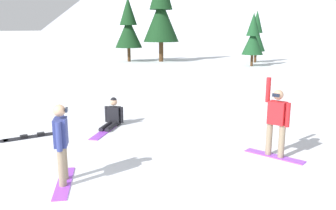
{
  "coord_description": "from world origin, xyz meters",
  "views": [
    {
      "loc": [
        3.19,
        -4.12,
        3.08
      ],
      "look_at": [
        -0.81,
        4.5,
        1.0
      ],
      "focal_mm": 37.38,
      "sensor_mm": 36.0,
      "label": 1
    }
  ],
  "objects_px": {
    "snowboarder_midground": "(277,121)",
    "pine_tree_tall": "(128,27)",
    "snowboarder_foreground": "(61,143)",
    "loose_snowboard_near_left": "(33,136)",
    "pine_tree_twin": "(256,34)",
    "pine_tree_broad": "(253,37)",
    "pine_tree_slender": "(161,12)",
    "snowboarder_background": "(112,117)"
  },
  "relations": [
    {
      "from": "snowboarder_background",
      "to": "loose_snowboard_near_left",
      "type": "distance_m",
      "value": 2.45
    },
    {
      "from": "pine_tree_broad",
      "to": "pine_tree_slender",
      "type": "height_order",
      "value": "pine_tree_slender"
    },
    {
      "from": "pine_tree_slender",
      "to": "pine_tree_tall",
      "type": "bearing_deg",
      "value": -155.38
    },
    {
      "from": "snowboarder_background",
      "to": "loose_snowboard_near_left",
      "type": "height_order",
      "value": "snowboarder_background"
    },
    {
      "from": "loose_snowboard_near_left",
      "to": "pine_tree_twin",
      "type": "relative_size",
      "value": 0.35
    },
    {
      "from": "pine_tree_twin",
      "to": "pine_tree_slender",
      "type": "xyz_separation_m",
      "value": [
        -8.32,
        -2.92,
        2.04
      ]
    },
    {
      "from": "pine_tree_broad",
      "to": "pine_tree_tall",
      "type": "height_order",
      "value": "pine_tree_tall"
    },
    {
      "from": "snowboarder_midground",
      "to": "pine_tree_tall",
      "type": "distance_m",
      "value": 26.33
    },
    {
      "from": "pine_tree_slender",
      "to": "pine_tree_tall",
      "type": "distance_m",
      "value": 3.35
    },
    {
      "from": "loose_snowboard_near_left",
      "to": "pine_tree_twin",
      "type": "xyz_separation_m",
      "value": [
        1.26,
        25.92,
        2.54
      ]
    },
    {
      "from": "loose_snowboard_near_left",
      "to": "pine_tree_slender",
      "type": "height_order",
      "value": "pine_tree_slender"
    },
    {
      "from": "loose_snowboard_near_left",
      "to": "pine_tree_twin",
      "type": "height_order",
      "value": "pine_tree_twin"
    },
    {
      "from": "pine_tree_broad",
      "to": "pine_tree_slender",
      "type": "distance_m",
      "value": 9.02
    },
    {
      "from": "snowboarder_midground",
      "to": "pine_tree_twin",
      "type": "distance_m",
      "value": 25.23
    },
    {
      "from": "pine_tree_broad",
      "to": "pine_tree_tall",
      "type": "distance_m",
      "value": 11.57
    },
    {
      "from": "snowboarder_background",
      "to": "loose_snowboard_near_left",
      "type": "relative_size",
      "value": 1.12
    },
    {
      "from": "snowboarder_foreground",
      "to": "snowboarder_midground",
      "type": "bearing_deg",
      "value": 42.74
    },
    {
      "from": "pine_tree_broad",
      "to": "pine_tree_tall",
      "type": "relative_size",
      "value": 0.73
    },
    {
      "from": "snowboarder_foreground",
      "to": "snowboarder_midground",
      "type": "relative_size",
      "value": 0.85
    },
    {
      "from": "pine_tree_twin",
      "to": "pine_tree_tall",
      "type": "xyz_separation_m",
      "value": [
        -11.11,
        -4.2,
        0.69
      ]
    },
    {
      "from": "snowboarder_background",
      "to": "pine_tree_broad",
      "type": "relative_size",
      "value": 0.42
    },
    {
      "from": "snowboarder_midground",
      "to": "loose_snowboard_near_left",
      "type": "relative_size",
      "value": 1.17
    },
    {
      "from": "snowboarder_background",
      "to": "pine_tree_slender",
      "type": "distance_m",
      "value": 23.12
    },
    {
      "from": "snowboarder_foreground",
      "to": "pine_tree_broad",
      "type": "bearing_deg",
      "value": 93.05
    },
    {
      "from": "pine_tree_twin",
      "to": "pine_tree_broad",
      "type": "xyz_separation_m",
      "value": [
        0.4,
        -3.5,
        -0.18
      ]
    },
    {
      "from": "snowboarder_midground",
      "to": "pine_tree_tall",
      "type": "bearing_deg",
      "value": 128.91
    },
    {
      "from": "snowboarder_foreground",
      "to": "pine_tree_broad",
      "type": "height_order",
      "value": "pine_tree_broad"
    },
    {
      "from": "pine_tree_broad",
      "to": "snowboarder_midground",
      "type": "bearing_deg",
      "value": -76.79
    },
    {
      "from": "snowboarder_background",
      "to": "pine_tree_broad",
      "type": "xyz_separation_m",
      "value": [
        0.21,
        20.47,
        2.08
      ]
    },
    {
      "from": "snowboarder_background",
      "to": "pine_tree_tall",
      "type": "xyz_separation_m",
      "value": [
        -11.31,
        19.78,
        2.95
      ]
    },
    {
      "from": "snowboarder_foreground",
      "to": "pine_tree_tall",
      "type": "distance_m",
      "value": 27.12
    },
    {
      "from": "snowboarder_midground",
      "to": "snowboarder_foreground",
      "type": "bearing_deg",
      "value": -137.26
    },
    {
      "from": "snowboarder_foreground",
      "to": "loose_snowboard_near_left",
      "type": "bearing_deg",
      "value": 145.29
    },
    {
      "from": "snowboarder_background",
      "to": "pine_tree_slender",
      "type": "height_order",
      "value": "pine_tree_slender"
    },
    {
      "from": "pine_tree_slender",
      "to": "snowboarder_midground",
      "type": "bearing_deg",
      "value": -57.75
    },
    {
      "from": "snowboarder_foreground",
      "to": "pine_tree_slender",
      "type": "distance_m",
      "value": 27.25
    },
    {
      "from": "snowboarder_midground",
      "to": "snowboarder_background",
      "type": "height_order",
      "value": "snowboarder_midground"
    },
    {
      "from": "loose_snowboard_near_left",
      "to": "pine_tree_tall",
      "type": "xyz_separation_m",
      "value": [
        -9.85,
        21.72,
        3.23
      ]
    },
    {
      "from": "snowboarder_foreground",
      "to": "pine_tree_tall",
      "type": "relative_size",
      "value": 0.28
    },
    {
      "from": "loose_snowboard_near_left",
      "to": "pine_tree_broad",
      "type": "distance_m",
      "value": 22.6
    },
    {
      "from": "snowboarder_midground",
      "to": "pine_tree_broad",
      "type": "distance_m",
      "value": 21.72
    },
    {
      "from": "snowboarder_background",
      "to": "pine_tree_tall",
      "type": "bearing_deg",
      "value": 119.76
    }
  ]
}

